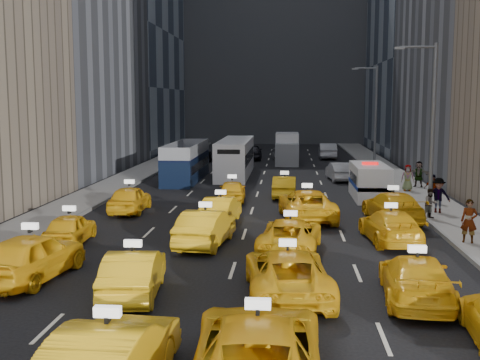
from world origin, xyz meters
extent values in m
plane|color=black|center=(0.00, 0.00, 0.00)|extent=(160.00, 160.00, 0.00)
cube|color=gray|center=(-10.50, 25.00, 0.07)|extent=(3.00, 90.00, 0.15)
cube|color=gray|center=(10.50, 25.00, 0.07)|extent=(3.00, 90.00, 0.15)
cube|color=slate|center=(-9.05, 25.00, 0.09)|extent=(0.15, 90.00, 0.18)
cube|color=slate|center=(9.05, 25.00, 0.09)|extent=(0.15, 90.00, 0.18)
cube|color=slate|center=(0.00, 72.00, 20.00)|extent=(30.00, 12.00, 40.00)
cylinder|color=#595B60|center=(9.30, 12.00, 4.50)|extent=(0.20, 0.20, 9.00)
cylinder|color=#595B60|center=(8.40, 12.00, 8.80)|extent=(1.80, 0.12, 0.12)
cube|color=slate|center=(7.50, 12.00, 8.75)|extent=(0.50, 0.22, 0.12)
cylinder|color=#595B60|center=(9.30, 32.00, 4.50)|extent=(0.20, 0.20, 9.00)
cylinder|color=#595B60|center=(8.40, 32.00, 8.80)|extent=(1.80, 0.12, 0.12)
cube|color=slate|center=(7.50, 32.00, 8.75)|extent=(0.50, 0.22, 0.12)
imported|color=yellow|center=(1.36, -7.01, 0.84)|extent=(2.92, 6.10, 1.68)
imported|color=yellow|center=(-6.78, 0.27, 0.84)|extent=(2.62, 5.14, 1.68)
imported|color=yellow|center=(-2.85, -1.12, 0.74)|extent=(2.01, 4.63, 1.48)
imported|color=yellow|center=(1.99, -0.78, 0.76)|extent=(3.03, 5.66, 1.51)
imported|color=yellow|center=(5.93, -0.94, 0.72)|extent=(2.40, 5.09, 1.43)
imported|color=yellow|center=(-7.38, 5.59, 0.66)|extent=(1.80, 3.98, 1.33)
imported|color=yellow|center=(-1.49, 5.70, 0.78)|extent=(2.22, 4.88, 1.55)
imported|color=yellow|center=(2.11, 4.83, 0.70)|extent=(2.83, 5.23, 1.39)
imported|color=yellow|center=(6.46, 6.87, 0.71)|extent=(2.45, 5.08, 1.43)
imported|color=yellow|center=(-6.72, 13.00, 0.74)|extent=(1.84, 4.40, 1.49)
imported|color=yellow|center=(-1.37, 10.46, 0.68)|extent=(1.84, 4.25, 1.36)
imported|color=yellow|center=(2.99, 11.72, 0.78)|extent=(3.16, 5.87, 1.57)
imported|color=yellow|center=(7.35, 11.54, 0.76)|extent=(2.82, 5.50, 1.53)
imported|color=yellow|center=(-1.40, 17.06, 0.66)|extent=(1.74, 3.95, 1.32)
imported|color=yellow|center=(1.79, 18.89, 0.68)|extent=(1.52, 4.15, 1.36)
cube|color=silver|center=(7.15, 18.85, 1.08)|extent=(2.15, 5.42, 2.15)
cylinder|color=black|center=(6.27, 17.05, 0.43)|extent=(0.28, 0.86, 0.86)
cylinder|color=black|center=(8.02, 17.05, 0.43)|extent=(0.28, 0.86, 0.86)
cylinder|color=black|center=(6.27, 20.64, 0.43)|extent=(0.28, 0.86, 0.86)
cylinder|color=black|center=(8.02, 20.64, 0.43)|extent=(0.28, 0.86, 0.86)
cube|color=navy|center=(7.15, 18.85, 0.93)|extent=(2.19, 5.42, 0.24)
cube|color=red|center=(7.15, 18.85, 2.23)|extent=(0.98, 0.36, 0.16)
cube|color=black|center=(-5.86, 26.62, 1.43)|extent=(2.66, 9.94, 2.87)
cylinder|color=black|center=(-6.83, 22.60, 0.55)|extent=(0.28, 1.10, 1.10)
cylinder|color=black|center=(-4.89, 22.60, 0.55)|extent=(0.28, 1.10, 1.10)
cylinder|color=black|center=(-6.83, 30.65, 0.55)|extent=(0.28, 1.10, 1.10)
cylinder|color=black|center=(-4.89, 30.65, 0.55)|extent=(0.28, 1.10, 1.10)
cube|color=white|center=(-2.32, 29.97, 1.48)|extent=(3.73, 11.66, 2.96)
cylinder|color=black|center=(-3.36, 25.14, 0.55)|extent=(0.28, 1.10, 1.10)
cylinder|color=black|center=(-1.27, 25.14, 0.55)|extent=(0.28, 1.10, 1.10)
cylinder|color=black|center=(-3.36, 34.80, 0.55)|extent=(0.28, 1.10, 1.10)
cylinder|color=black|center=(-1.27, 34.80, 0.55)|extent=(0.28, 1.10, 1.10)
cube|color=silver|center=(1.93, 39.61, 1.48)|extent=(2.49, 6.55, 2.95)
cylinder|color=black|center=(0.97, 37.28, 0.55)|extent=(0.28, 1.10, 1.10)
cylinder|color=black|center=(2.89, 37.28, 0.55)|extent=(0.28, 1.10, 1.10)
cylinder|color=black|center=(0.97, 41.94, 0.55)|extent=(0.28, 1.10, 1.10)
cylinder|color=black|center=(2.89, 41.94, 0.55)|extent=(0.28, 1.10, 1.10)
imported|color=#A8AAB0|center=(5.98, 27.34, 0.71)|extent=(1.93, 4.43, 1.42)
imported|color=black|center=(-6.98, 39.06, 0.79)|extent=(3.33, 5.98, 1.58)
imported|color=gray|center=(1.45, 44.70, 0.72)|extent=(2.07, 4.99, 1.44)
imported|color=black|center=(-1.67, 43.13, 0.81)|extent=(1.98, 4.78, 1.62)
imported|color=#A8A9AF|center=(6.24, 45.10, 0.82)|extent=(1.80, 5.02, 1.65)
imported|color=gray|center=(9.67, 6.47, 1.08)|extent=(0.80, 0.67, 1.86)
imported|color=gray|center=(9.29, 11.75, 0.92)|extent=(0.84, 0.65, 1.53)
imported|color=gray|center=(10.08, 13.43, 1.09)|extent=(1.30, 0.75, 1.88)
imported|color=gray|center=(10.54, 16.61, 0.99)|extent=(1.08, 0.79, 1.68)
imported|color=gray|center=(9.99, 21.34, 1.03)|extent=(0.92, 0.59, 1.75)
imported|color=gray|center=(11.13, 23.33, 1.05)|extent=(1.72, 1.04, 1.79)
camera|label=1|loc=(1.95, -19.21, 6.15)|focal=45.00mm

